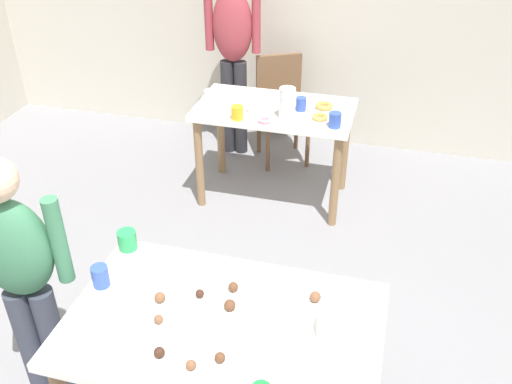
{
  "coord_description": "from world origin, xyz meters",
  "views": [
    {
      "loc": [
        0.55,
        -1.48,
        2.4
      ],
      "look_at": [
        -0.05,
        0.77,
        0.9
      ],
      "focal_mm": 39.49,
      "sensor_mm": 36.0,
      "label": 1
    }
  ],
  "objects": [
    {
      "name": "dining_table_near",
      "position": [
        0.01,
        0.04,
        0.65
      ],
      "size": [
        1.26,
        0.79,
        0.75
      ],
      "color": "white",
      "rests_on": "ground_plane"
    },
    {
      "name": "dining_table_far",
      "position": [
        -0.27,
        2.11,
        0.63
      ],
      "size": [
        1.12,
        0.63,
        0.75
      ],
      "color": "white",
      "rests_on": "ground_plane"
    },
    {
      "name": "chair_far_table",
      "position": [
        -0.37,
        2.77,
        0.5
      ],
      "size": [
        0.54,
        0.54,
        0.87
      ],
      "color": "brown",
      "rests_on": "ground_plane"
    },
    {
      "name": "person_girl_near",
      "position": [
        -0.91,
        0.04,
        0.8
      ],
      "size": [
        0.45,
        0.28,
        1.36
      ],
      "color": "#383D4C",
      "rests_on": "ground_plane"
    },
    {
      "name": "person_adult_far",
      "position": [
        -0.77,
        2.74,
        0.98
      ],
      "size": [
        0.45,
        0.22,
        1.62
      ],
      "color": "#28282D",
      "rests_on": "ground_plane"
    },
    {
      "name": "mixing_bowl",
      "position": [
        0.48,
        0.09,
        0.79
      ],
      "size": [
        0.2,
        0.2,
        0.08
      ],
      "primitive_type": "cylinder",
      "color": "white",
      "rests_on": "dining_table_near"
    },
    {
      "name": "fork_near",
      "position": [
        -0.39,
        -0.18,
        0.75
      ],
      "size": [
        0.17,
        0.02,
        0.01
      ],
      "primitive_type": "cube",
      "color": "silver",
      "rests_on": "dining_table_near"
    },
    {
      "name": "cup_near_0",
      "position": [
        -0.56,
        0.11,
        0.8
      ],
      "size": [
        0.07,
        0.07,
        0.1
      ],
      "primitive_type": "cylinder",
      "color": "#3351B2",
      "rests_on": "dining_table_near"
    },
    {
      "name": "cup_near_1",
      "position": [
        -0.57,
        0.37,
        0.8
      ],
      "size": [
        0.09,
        0.09,
        0.09
      ],
      "primitive_type": "cylinder",
      "color": "green",
      "rests_on": "dining_table_near"
    },
    {
      "name": "cake_ball_0",
      "position": [
        -0.01,
        0.22,
        0.77
      ],
      "size": [
        0.04,
        0.04,
        0.04
      ],
      "primitive_type": "sphere",
      "color": "brown",
      "rests_on": "dining_table_near"
    },
    {
      "name": "cake_ball_1",
      "position": [
        -0.28,
        0.08,
        0.77
      ],
      "size": [
        0.05,
        0.05,
        0.05
      ],
      "primitive_type": "sphere",
      "color": "brown",
      "rests_on": "dining_table_near"
    },
    {
      "name": "cake_ball_2",
      "position": [
        0.06,
        -0.16,
        0.77
      ],
      "size": [
        0.04,
        0.04,
        0.04
      ],
      "primitive_type": "sphere",
      "color": "brown",
      "rests_on": "dining_table_near"
    },
    {
      "name": "cake_ball_4",
      "position": [
        0.01,
        0.11,
        0.77
      ],
      "size": [
        0.05,
        0.05,
        0.05
      ],
      "primitive_type": "sphere",
      "color": "brown",
      "rests_on": "dining_table_near"
    },
    {
      "name": "cake_ball_5",
      "position": [
        0.34,
        0.25,
        0.77
      ],
      "size": [
        0.05,
        0.05,
        0.05
      ],
      "primitive_type": "sphere",
      "color": "brown",
      "rests_on": "dining_table_near"
    },
    {
      "name": "cake_ball_6",
      "position": [
        -0.13,
        0.15,
        0.77
      ],
      "size": [
        0.04,
        0.04,
        0.04
      ],
      "primitive_type": "sphere",
      "color": "#3D2319",
      "rests_on": "dining_table_near"
    },
    {
      "name": "cake_ball_7",
      "position": [
        -0.24,
        -0.03,
        0.77
      ],
      "size": [
        0.04,
        0.04,
        0.04
      ],
      "primitive_type": "sphere",
      "color": "brown",
      "rests_on": "dining_table_near"
    },
    {
      "name": "cake_ball_8",
      "position": [
        -0.17,
        -0.19,
        0.77
      ],
      "size": [
        0.04,
        0.04,
        0.04
      ],
      "primitive_type": "sphere",
      "color": "#3D2319",
      "rests_on": "dining_table_near"
    },
    {
      "name": "cake_ball_9",
      "position": [
        -0.03,
        -0.22,
        0.77
      ],
      "size": [
        0.04,
        0.04,
        0.04
      ],
      "primitive_type": "sphere",
      "color": "brown",
      "rests_on": "dining_table_near"
    },
    {
      "name": "pitcher_far",
      "position": [
        -0.15,
        1.95,
        0.86
      ],
      "size": [
        0.11,
        0.11,
        0.22
      ],
      "primitive_type": "cylinder",
      "color": "white",
      "rests_on": "dining_table_far"
    },
    {
      "name": "cup_far_0",
      "position": [
        0.18,
        1.9,
        0.8
      ],
      "size": [
        0.08,
        0.08,
        0.1
      ],
      "primitive_type": "cylinder",
      "color": "#3351B2",
      "rests_on": "dining_table_far"
    },
    {
      "name": "cup_far_1",
      "position": [
        -0.73,
        2.06,
        0.8
      ],
      "size": [
        0.09,
        0.09,
        0.1
      ],
      "primitive_type": "cylinder",
      "color": "white",
      "rests_on": "dining_table_far"
    },
    {
      "name": "cup_far_2",
      "position": [
        -0.08,
        2.1,
        0.8
      ],
      "size": [
        0.07,
        0.07,
        0.1
      ],
      "primitive_type": "cylinder",
      "color": "#3351B2",
      "rests_on": "dining_table_far"
    },
    {
      "name": "cup_far_3",
      "position": [
        -0.47,
        1.85,
        0.8
      ],
      "size": [
        0.08,
        0.08,
        0.1
      ],
      "primitive_type": "cylinder",
      "color": "yellow",
      "rests_on": "dining_table_far"
    },
    {
      "name": "donut_far_0",
      "position": [
        -0.4,
        2.02,
        0.77
      ],
      "size": [
        0.13,
        0.13,
        0.04
      ],
      "primitive_type": "torus",
      "color": "white",
      "rests_on": "dining_table_far"
    },
    {
      "name": "donut_far_1",
      "position": [
        0.07,
        2.18,
        0.77
      ],
      "size": [
        0.12,
        0.12,
        0.04
      ],
      "primitive_type": "torus",
      "color": "gold",
      "rests_on": "dining_table_far"
    },
    {
      "name": "donut_far_2",
      "position": [
        0.07,
        1.99,
        0.77
      ],
      "size": [
        0.11,
        0.11,
        0.03
      ],
      "primitive_type": "torus",
      "color": "gold",
      "rests_on": "dining_table_far"
    },
    {
      "name": "donut_far_3",
      "position": [
        -0.28,
        1.86,
        0.77
      ],
      "size": [
        0.1,
        0.1,
        0.03
      ],
      "primitive_type": "torus",
      "color": "pink",
      "rests_on": "dining_table_far"
    }
  ]
}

